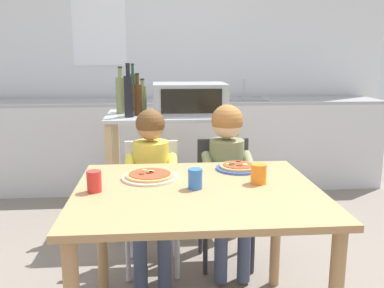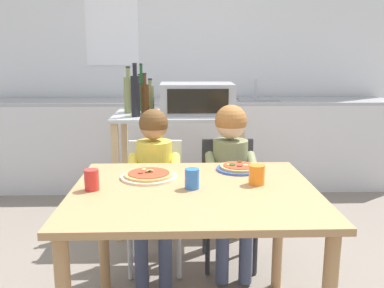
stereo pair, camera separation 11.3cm
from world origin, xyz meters
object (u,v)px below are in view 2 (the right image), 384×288
object	(u,v)px
bottle_tall_green_wine	(142,91)
bottle_squat_spirits	(135,95)
kitchen_island_cart	(178,152)
child_in_olive_shirt	(231,167)
drinking_cup_blue	(192,179)
toaster_oven	(197,99)
bottle_slim_sauce	(129,94)
pizza_plate_cream	(149,175)
dining_table	(194,211)
drinking_cup_red	(92,180)
dining_chair_left	(155,195)
dining_chair_right	(228,192)
child_in_yellow_shirt	(154,174)
drinking_cup_orange	(257,175)
bottle_clear_vinegar	(145,98)
bottle_dark_olive_oil	(150,98)

from	to	relation	value
bottle_tall_green_wine	bottle_squat_spirits	world-z (taller)	bottle_squat_spirits
kitchen_island_cart	bottle_tall_green_wine	distance (m)	0.59
child_in_olive_shirt	drinking_cup_blue	world-z (taller)	child_in_olive_shirt
toaster_oven	bottle_slim_sauce	world-z (taller)	bottle_slim_sauce
toaster_oven	pizza_plate_cream	distance (m)	1.26
bottle_tall_green_wine	dining_table	bearing A→B (deg)	-76.84
drinking_cup_red	dining_chair_left	bearing A→B (deg)	71.31
dining_chair_right	child_in_olive_shirt	world-z (taller)	child_in_olive_shirt
dining_chair_left	child_in_yellow_shirt	world-z (taller)	child_in_yellow_shirt
bottle_tall_green_wine	bottle_squat_spirits	bearing A→B (deg)	-92.60
bottle_slim_sauce	dining_chair_right	xyz separation A→B (m)	(0.71, -0.66, -0.59)
drinking_cup_blue	child_in_yellow_shirt	bearing A→B (deg)	109.44
kitchen_island_cart	dining_table	bearing A→B (deg)	-86.89
bottle_tall_green_wine	drinking_cup_red	xyz separation A→B (m)	(-0.10, -1.58, -0.27)
drinking_cup_red	child_in_olive_shirt	bearing A→B (deg)	42.17
bottle_tall_green_wine	drinking_cup_blue	size ratio (longest dim) A/B	4.00
toaster_oven	drinking_cup_orange	distance (m)	1.36
toaster_oven	dining_chair_right	world-z (taller)	toaster_oven
dining_chair_right	child_in_yellow_shirt	distance (m)	0.54
bottle_clear_vinegar	dining_chair_right	bearing A→B (deg)	-43.58
bottle_slim_sauce	bottle_squat_spirits	size ratio (longest dim) A/B	0.92
kitchen_island_cart	dining_table	distance (m)	1.38
bottle_tall_green_wine	dining_table	xyz separation A→B (m)	(0.37, -1.58, -0.42)
dining_table	pizza_plate_cream	world-z (taller)	pizza_plate_cream
drinking_cup_blue	bottle_squat_spirits	bearing A→B (deg)	107.00
child_in_yellow_shirt	drinking_cup_orange	size ratio (longest dim) A/B	10.78
drinking_cup_blue	drinking_cup_orange	size ratio (longest dim) A/B	0.99
dining_chair_right	pizza_plate_cream	distance (m)	0.81
bottle_tall_green_wine	child_in_yellow_shirt	distance (m)	1.06
kitchen_island_cart	pizza_plate_cream	bearing A→B (deg)	-97.13
pizza_plate_cream	bottle_tall_green_wine	bearing A→B (deg)	96.00
dining_chair_left	child_in_yellow_shirt	bearing A→B (deg)	-90.00
bottle_squat_spirits	child_in_olive_shirt	distance (m)	0.95
kitchen_island_cart	drinking_cup_orange	world-z (taller)	kitchen_island_cart
dining_chair_right	drinking_cup_blue	bearing A→B (deg)	-109.09
toaster_oven	bottle_dark_olive_oil	bearing A→B (deg)	170.86
kitchen_island_cart	child_in_olive_shirt	distance (m)	0.79
bottle_dark_olive_oil	dining_chair_right	distance (m)	1.02
drinking_cup_blue	dining_chair_right	bearing A→B (deg)	70.91
drinking_cup_red	bottle_dark_olive_oil	bearing A→B (deg)	82.79
bottle_dark_olive_oil	drinking_cup_red	size ratio (longest dim) A/B	2.75
dining_chair_right	drinking_cup_orange	distance (m)	0.79
kitchen_island_cart	child_in_olive_shirt	xyz separation A→B (m)	(0.33, -0.72, 0.07)
drinking_cup_red	bottle_squat_spirits	bearing A→B (deg)	85.97
bottle_clear_vinegar	bottle_slim_sauce	bearing A→B (deg)	140.56
child_in_olive_shirt	drinking_cup_orange	world-z (taller)	child_in_olive_shirt
bottle_clear_vinegar	child_in_yellow_shirt	bearing A→B (deg)	-82.03
bottle_dark_olive_oil	child_in_olive_shirt	distance (m)	1.01
drinking_cup_red	child_in_yellow_shirt	bearing A→B (deg)	67.91
bottle_tall_green_wine	child_in_olive_shirt	size ratio (longest dim) A/B	0.36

